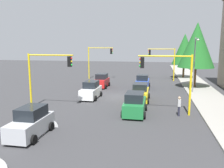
{
  "coord_description": "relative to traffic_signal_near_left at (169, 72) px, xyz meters",
  "views": [
    {
      "loc": [
        26.39,
        4.61,
        6.02
      ],
      "look_at": [
        -1.9,
        -0.88,
        1.2
      ],
      "focal_mm": 37.12,
      "sensor_mm": 36.0,
      "label": 1
    }
  ],
  "objects": [
    {
      "name": "ground_plane",
      "position": [
        -6.0,
        -5.63,
        -3.74
      ],
      "size": [
        120.0,
        120.0,
        0.0
      ],
      "primitive_type": "plane",
      "color": "#353538"
    },
    {
      "name": "sidewalk_kerb",
      "position": [
        -11.0,
        4.87,
        -3.67
      ],
      "size": [
        80.0,
        4.0,
        0.15
      ],
      "primitive_type": "cube",
      "color": "gray",
      "rests_on": "ground"
    },
    {
      "name": "lane_arrow_near",
      "position": [
        5.51,
        -8.63,
        -3.74
      ],
      "size": [
        2.4,
        1.1,
        1.1
      ],
      "color": "silver",
      "rests_on": "ground"
    },
    {
      "name": "traffic_signal_near_left",
      "position": [
        0.0,
        0.0,
        0.0
      ],
      "size": [
        0.36,
        4.59,
        5.26
      ],
      "color": "yellow",
      "rests_on": "ground"
    },
    {
      "name": "traffic_signal_far_left",
      "position": [
        -20.0,
        0.05,
        0.19
      ],
      "size": [
        0.36,
        4.59,
        5.55
      ],
      "color": "yellow",
      "rests_on": "ground"
    },
    {
      "name": "traffic_signal_far_right",
      "position": [
        -20.0,
        -11.34,
        0.3
      ],
      "size": [
        0.36,
        4.59,
        5.72
      ],
      "color": "yellow",
      "rests_on": "ground"
    },
    {
      "name": "traffic_signal_near_right",
      "position": [
        0.0,
        -11.26,
        -0.0
      ],
      "size": [
        0.36,
        4.59,
        5.26
      ],
      "color": "yellow",
      "rests_on": "ground"
    },
    {
      "name": "street_lamp_curbside",
      "position": [
        -9.61,
        3.57,
        0.6
      ],
      "size": [
        2.15,
        0.28,
        7.0
      ],
      "color": "slate",
      "rests_on": "ground"
    },
    {
      "name": "tree_roadside_mid",
      "position": [
        -14.0,
        4.37,
        2.32
      ],
      "size": [
        5.02,
        5.02,
        9.21
      ],
      "color": "brown",
      "rests_on": "ground"
    },
    {
      "name": "tree_roadside_far",
      "position": [
        -24.0,
        3.87,
        1.6
      ],
      "size": [
        4.45,
        4.45,
        8.14
      ],
      "color": "brown",
      "rests_on": "ground"
    },
    {
      "name": "car_white",
      "position": [
        -4.76,
        -8.37,
        -2.85
      ],
      "size": [
        4.03,
        1.95,
        1.98
      ],
      "color": "white",
      "rests_on": "ground"
    },
    {
      "name": "car_blue",
      "position": [
        -12.11,
        -2.93,
        -2.85
      ],
      "size": [
        4.02,
        2.07,
        1.98
      ],
      "color": "blue",
      "rests_on": "ground"
    },
    {
      "name": "car_yellow",
      "position": [
        -4.57,
        -2.7,
        -2.85
      ],
      "size": [
        4.13,
        2.01,
        1.98
      ],
      "color": "yellow",
      "rests_on": "ground"
    },
    {
      "name": "car_red",
      "position": [
        -11.92,
        -8.83,
        -2.85
      ],
      "size": [
        3.79,
        1.99,
        1.98
      ],
      "color": "red",
      "rests_on": "ground"
    },
    {
      "name": "car_silver",
      "position": [
        6.84,
        -9.19,
        -2.85
      ],
      "size": [
        3.91,
        1.95,
        1.98
      ],
      "color": "#B2B5BA",
      "rests_on": "ground"
    },
    {
      "name": "car_green",
      "position": [
        0.56,
        -2.82,
        -2.85
      ],
      "size": [
        4.16,
        2.05,
        1.98
      ],
      "color": "#1E7238",
      "rests_on": "ground"
    },
    {
      "name": "pedestrian_crossing",
      "position": [
        0.34,
        0.97,
        -2.84
      ],
      "size": [
        0.4,
        0.24,
        1.7
      ],
      "color": "#262638",
      "rests_on": "ground"
    }
  ]
}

